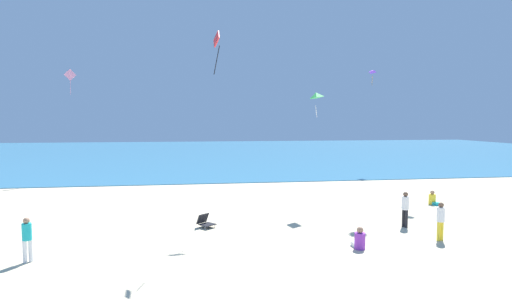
{
  "coord_description": "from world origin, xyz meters",
  "views": [
    {
      "loc": [
        -2.09,
        -7.51,
        4.46
      ],
      "look_at": [
        0.0,
        6.45,
        3.34
      ],
      "focal_mm": 28.56,
      "sensor_mm": 36.0,
      "label": 1
    }
  ],
  "objects_px": {
    "beach_chair_far_right": "(205,222)",
    "person_0": "(27,237)",
    "person_1": "(359,240)",
    "kite_red": "(217,41)",
    "person_4": "(441,219)",
    "kite_purple": "(372,71)",
    "kite_green": "(316,95)",
    "person_2": "(405,207)",
    "person_3": "(433,199)",
    "kite_pink": "(70,76)"
  },
  "relations": [
    {
      "from": "person_0",
      "to": "beach_chair_far_right",
      "type": "bearing_deg",
      "value": -85.74
    },
    {
      "from": "beach_chair_far_right",
      "to": "kite_red",
      "type": "relative_size",
      "value": 0.55
    },
    {
      "from": "kite_red",
      "to": "person_0",
      "type": "bearing_deg",
      "value": -167.1
    },
    {
      "from": "person_3",
      "to": "kite_red",
      "type": "xyz_separation_m",
      "value": [
        -11.76,
        -4.96,
        7.04
      ]
    },
    {
      "from": "person_2",
      "to": "kite_red",
      "type": "relative_size",
      "value": 0.95
    },
    {
      "from": "kite_purple",
      "to": "kite_green",
      "type": "relative_size",
      "value": 1.09
    },
    {
      "from": "person_0",
      "to": "person_3",
      "type": "xyz_separation_m",
      "value": [
        17.84,
        6.36,
        -0.55
      ]
    },
    {
      "from": "person_1",
      "to": "person_2",
      "type": "relative_size",
      "value": 0.53
    },
    {
      "from": "beach_chair_far_right",
      "to": "person_0",
      "type": "height_order",
      "value": "person_0"
    },
    {
      "from": "person_0",
      "to": "kite_purple",
      "type": "height_order",
      "value": "kite_purple"
    },
    {
      "from": "person_0",
      "to": "person_1",
      "type": "height_order",
      "value": "person_0"
    },
    {
      "from": "person_3",
      "to": "kite_pink",
      "type": "relative_size",
      "value": 0.4
    },
    {
      "from": "kite_purple",
      "to": "kite_red",
      "type": "relative_size",
      "value": 0.89
    },
    {
      "from": "person_3",
      "to": "kite_red",
      "type": "bearing_deg",
      "value": -86.5
    },
    {
      "from": "person_2",
      "to": "kite_green",
      "type": "xyz_separation_m",
      "value": [
        -2.65,
        4.27,
        4.9
      ]
    },
    {
      "from": "person_2",
      "to": "person_4",
      "type": "xyz_separation_m",
      "value": [
        0.31,
        -2.02,
        -0.03
      ]
    },
    {
      "from": "person_1",
      "to": "kite_red",
      "type": "xyz_separation_m",
      "value": [
        -4.85,
        1.63,
        7.03
      ]
    },
    {
      "from": "person_4",
      "to": "kite_purple",
      "type": "relative_size",
      "value": 1.03
    },
    {
      "from": "person_4",
      "to": "beach_chair_far_right",
      "type": "bearing_deg",
      "value": -127.28
    },
    {
      "from": "person_1",
      "to": "kite_red",
      "type": "distance_m",
      "value": 8.7
    },
    {
      "from": "kite_red",
      "to": "kite_green",
      "type": "bearing_deg",
      "value": 44.22
    },
    {
      "from": "person_0",
      "to": "kite_pink",
      "type": "relative_size",
      "value": 0.75
    },
    {
      "from": "person_1",
      "to": "person_2",
      "type": "height_order",
      "value": "person_2"
    },
    {
      "from": "person_2",
      "to": "person_3",
      "type": "distance_m",
      "value": 5.66
    },
    {
      "from": "person_4",
      "to": "kite_pink",
      "type": "xyz_separation_m",
      "value": [
        -18.31,
        19.04,
        7.06
      ]
    },
    {
      "from": "beach_chair_far_right",
      "to": "kite_green",
      "type": "relative_size",
      "value": 0.67
    },
    {
      "from": "person_0",
      "to": "kite_purple",
      "type": "relative_size",
      "value": 1.02
    },
    {
      "from": "beach_chair_far_right",
      "to": "person_1",
      "type": "height_order",
      "value": "person_1"
    },
    {
      "from": "beach_chair_far_right",
      "to": "kite_green",
      "type": "bearing_deg",
      "value": 77.06
    },
    {
      "from": "person_2",
      "to": "kite_green",
      "type": "distance_m",
      "value": 7.02
    },
    {
      "from": "person_1",
      "to": "person_4",
      "type": "xyz_separation_m",
      "value": [
        3.38,
        0.47,
        0.55
      ]
    },
    {
      "from": "kite_purple",
      "to": "kite_red",
      "type": "xyz_separation_m",
      "value": [
        -14.62,
        -19.27,
        -1.48
      ]
    },
    {
      "from": "beach_chair_far_right",
      "to": "person_3",
      "type": "height_order",
      "value": "person_3"
    },
    {
      "from": "person_1",
      "to": "kite_pink",
      "type": "distance_m",
      "value": 25.71
    },
    {
      "from": "person_3",
      "to": "kite_purple",
      "type": "bearing_deg",
      "value": 149.32
    },
    {
      "from": "person_4",
      "to": "kite_red",
      "type": "height_order",
      "value": "kite_red"
    },
    {
      "from": "beach_chair_far_right",
      "to": "person_0",
      "type": "relative_size",
      "value": 0.6
    },
    {
      "from": "person_1",
      "to": "person_3",
      "type": "bearing_deg",
      "value": -49.8
    },
    {
      "from": "beach_chair_far_right",
      "to": "person_4",
      "type": "distance_m",
      "value": 9.25
    },
    {
      "from": "person_4",
      "to": "kite_pink",
      "type": "distance_m",
      "value": 27.34
    },
    {
      "from": "person_4",
      "to": "kite_green",
      "type": "distance_m",
      "value": 8.52
    },
    {
      "from": "kite_purple",
      "to": "kite_red",
      "type": "bearing_deg",
      "value": -127.17
    },
    {
      "from": "person_1",
      "to": "kite_green",
      "type": "distance_m",
      "value": 8.7
    },
    {
      "from": "kite_pink",
      "to": "kite_purple",
      "type": "height_order",
      "value": "kite_purple"
    },
    {
      "from": "person_1",
      "to": "person_4",
      "type": "relative_size",
      "value": 0.55
    },
    {
      "from": "person_0",
      "to": "person_2",
      "type": "relative_size",
      "value": 0.96
    },
    {
      "from": "kite_green",
      "to": "person_2",
      "type": "bearing_deg",
      "value": -58.12
    },
    {
      "from": "person_1",
      "to": "kite_purple",
      "type": "height_order",
      "value": "kite_purple"
    },
    {
      "from": "person_0",
      "to": "person_1",
      "type": "relative_size",
      "value": 1.82
    },
    {
      "from": "person_3",
      "to": "kite_red",
      "type": "relative_size",
      "value": 0.48
    }
  ]
}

